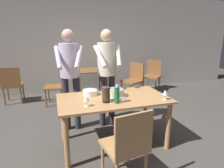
# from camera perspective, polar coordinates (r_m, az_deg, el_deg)

# --- Properties ---
(ground_plane) EXTENTS (14.00, 14.00, 0.00)m
(ground_plane) POSITION_cam_1_polar(r_m,az_deg,el_deg) (3.13, 0.38, -17.16)
(ground_plane) COLOR #4C4742
(back_wall) EXTENTS (10.00, 0.12, 2.70)m
(back_wall) POSITION_cam_1_polar(r_m,az_deg,el_deg) (5.61, -9.16, 11.49)
(back_wall) COLOR #BCB7AD
(back_wall) RESTS_ON ground_plane
(main_dining_table) EXTENTS (1.58, 0.87, 0.75)m
(main_dining_table) POSITION_cam_1_polar(r_m,az_deg,el_deg) (2.84, 0.40, -6.15)
(main_dining_table) COLOR tan
(main_dining_table) RESTS_ON ground_plane
(cake_on_platter) EXTENTS (0.34, 0.34, 0.11)m
(cake_on_platter) POSITION_cam_1_polar(r_m,az_deg,el_deg) (2.85, 0.90, -2.66)
(cake_on_platter) COLOR silver
(cake_on_platter) RESTS_ON main_dining_table
(cake_knife) EXTENTS (0.24, 0.17, 0.02)m
(cake_knife) POSITION_cam_1_polar(r_m,az_deg,el_deg) (2.85, -0.48, -1.29)
(cake_knife) COLOR silver
(cake_knife) RESTS_ON cake_on_platter
(plate_stack) EXTENTS (0.22, 0.22, 0.08)m
(plate_stack) POSITION_cam_1_polar(r_m,az_deg,el_deg) (2.93, -6.53, -2.48)
(plate_stack) COLOR white
(plate_stack) RESTS_ON main_dining_table
(wine_glass_near) EXTENTS (0.08, 0.08, 0.14)m
(wine_glass_near) POSITION_cam_1_polar(r_m,az_deg,el_deg) (2.79, 15.46, -2.49)
(wine_glass_near) COLOR silver
(wine_glass_near) RESTS_ON main_dining_table
(wine_glass_far) EXTENTS (0.08, 0.08, 0.14)m
(wine_glass_far) POSITION_cam_1_polar(r_m,az_deg,el_deg) (2.46, -7.65, -4.34)
(wine_glass_far) COLOR silver
(wine_glass_far) RESTS_ON main_dining_table
(water_bottle) EXTENTS (0.07, 0.07, 0.25)m
(water_bottle) POSITION_cam_1_polar(r_m,az_deg,el_deg) (2.56, 1.44, -3.21)
(water_bottle) COLOR #1E6B38
(water_bottle) RESTS_ON main_dining_table
(hurricane_lamp) EXTENTS (0.11, 0.11, 0.21)m
(hurricane_lamp) POSITION_cam_1_polar(r_m,az_deg,el_deg) (2.59, -1.79, -3.13)
(hurricane_lamp) COLOR black
(hurricane_lamp) RESTS_ON main_dining_table
(person_cutting_cake) EXTENTS (0.47, 0.56, 1.72)m
(person_cutting_cake) POSITION_cam_1_polar(r_m,az_deg,el_deg) (3.35, -1.53, 4.81)
(person_cutting_cake) COLOR #2D2D38
(person_cutting_cake) RESTS_ON ground_plane
(person_standing_beside) EXTENTS (0.46, 0.57, 1.72)m
(person_standing_beside) POSITION_cam_1_polar(r_m,az_deg,el_deg) (3.27, -12.37, 4.23)
(person_standing_beside) COLOR #2D2D38
(person_standing_beside) RESTS_ON ground_plane
(chair_near_side) EXTENTS (0.50, 0.50, 0.90)m
(chair_near_side) POSITION_cam_1_polar(r_m,az_deg,el_deg) (2.19, 4.53, -17.32)
(chair_near_side) COLOR tan
(chair_near_side) RESTS_ON ground_plane
(background_table) EXTENTS (1.00, 0.70, 0.74)m
(background_table) POSITION_cam_1_polar(r_m,az_deg,el_deg) (5.06, -5.47, 2.44)
(background_table) COLOR brown
(background_table) RESTS_ON ground_plane
(background_chair_0) EXTENTS (0.60, 0.60, 0.90)m
(background_chair_0) POSITION_cam_1_polar(r_m,az_deg,el_deg) (5.13, 6.36, 1.59)
(background_chair_0) COLOR brown
(background_chair_0) RESTS_ON ground_plane
(background_chair_1) EXTENTS (0.50, 0.50, 0.90)m
(background_chair_1) POSITION_cam_1_polar(r_m,az_deg,el_deg) (4.71, -15.80, -0.07)
(background_chair_1) COLOR brown
(background_chair_1) RESTS_ON ground_plane
(background_chair_2) EXTENTS (0.45, 0.45, 0.90)m
(background_chair_2) POSITION_cam_1_polar(r_m,az_deg,el_deg) (5.17, -27.42, 0.10)
(background_chair_2) COLOR brown
(background_chair_2) RESTS_ON ground_plane
(background_chair_3) EXTENTS (0.62, 0.62, 0.90)m
(background_chair_3) POSITION_cam_1_polar(r_m,az_deg,el_deg) (5.78, 11.90, 2.86)
(background_chair_3) COLOR brown
(background_chair_3) RESTS_ON ground_plane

